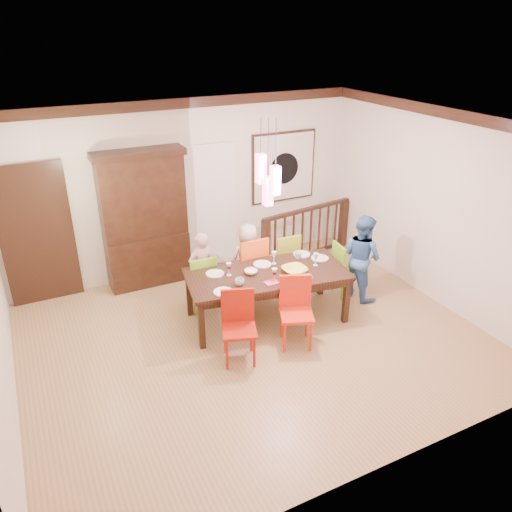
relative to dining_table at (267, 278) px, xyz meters
name	(u,v)px	position (x,y,z in m)	size (l,w,h in m)	color
floor	(254,339)	(-0.40, -0.41, -0.67)	(6.00, 6.00, 0.00)	#9C7B4B
ceiling	(254,126)	(-0.40, -0.41, 2.23)	(6.00, 6.00, 0.00)	white
wall_back	(188,188)	(-0.40, 2.09, 0.78)	(6.00, 6.00, 0.00)	beige
wall_right	(434,207)	(2.60, -0.41, 0.78)	(5.00, 5.00, 0.00)	beige
crown_molding	(254,133)	(-0.40, -0.41, 2.15)	(6.00, 5.00, 0.16)	black
panel_door	(37,237)	(-2.80, 2.04, 0.38)	(1.04, 0.07, 2.24)	black
white_doorway	(209,208)	(-0.05, 2.05, 0.38)	(0.97, 0.05, 2.22)	silver
painting	(284,167)	(1.40, 2.05, 0.93)	(1.25, 0.06, 1.25)	black
pendant_cluster	(268,180)	(0.00, 0.00, 1.43)	(0.27, 0.21, 1.14)	#E74569
dining_table	(267,278)	(0.00, 0.00, 0.00)	(2.40, 1.37, 0.75)	black
chair_far_left	(201,277)	(-0.73, 0.73, -0.17)	(0.42, 0.42, 0.88)	#7CC925
chair_far_mid	(249,262)	(0.06, 0.73, -0.08)	(0.47, 0.47, 1.03)	orange
chair_far_right	(283,255)	(0.72, 0.82, -0.15)	(0.42, 0.42, 0.92)	#AEBB2B
chair_near_left	(239,325)	(-0.77, -0.73, -0.14)	(0.54, 0.54, 0.94)	#A2180A
chair_near_mid	(297,309)	(0.05, -0.75, -0.13)	(0.56, 0.56, 0.95)	red
chair_end_right	(348,265)	(1.48, 0.08, -0.17)	(0.45, 0.45, 0.88)	#6FB321
china_hutch	(144,219)	(-1.22, 1.89, 0.44)	(1.40, 0.46, 2.22)	black
balustrade	(306,232)	(1.62, 1.54, -0.17)	(1.95, 0.34, 0.96)	black
person_far_left	(202,269)	(-0.68, 0.81, -0.08)	(0.43, 0.28, 1.18)	beige
person_far_mid	(248,260)	(0.08, 0.79, -0.08)	(0.58, 0.38, 1.18)	#BCA88E
person_end_right	(362,257)	(1.62, -0.06, 0.01)	(0.66, 0.51, 1.36)	#3A67A3
serving_bowl	(295,270)	(0.35, -0.18, 0.12)	(0.34, 0.34, 0.08)	yellow
small_bowl	(251,272)	(-0.22, 0.07, 0.11)	(0.19, 0.19, 0.06)	white
cup_left	(240,282)	(-0.50, -0.15, 0.13)	(0.12, 0.12, 0.10)	silver
cup_right	(298,255)	(0.63, 0.21, 0.13)	(0.11, 0.11, 0.10)	silver
plate_far_left	(215,274)	(-0.67, 0.29, 0.09)	(0.26, 0.26, 0.01)	white
plate_far_mid	(262,264)	(0.06, 0.26, 0.09)	(0.26, 0.26, 0.01)	white
plate_far_right	(302,254)	(0.75, 0.30, 0.09)	(0.26, 0.26, 0.01)	white
plate_near_left	(223,292)	(-0.77, -0.24, 0.09)	(0.26, 0.26, 0.01)	white
plate_near_mid	(303,277)	(0.38, -0.35, 0.09)	(0.26, 0.26, 0.01)	white
plate_end_right	(320,258)	(0.92, 0.05, 0.09)	(0.26, 0.26, 0.01)	white
wine_glass_a	(229,269)	(-0.51, 0.17, 0.17)	(0.08, 0.08, 0.19)	#590C19
wine_glass_b	(274,258)	(0.23, 0.21, 0.17)	(0.08, 0.08, 0.19)	silver
wine_glass_c	(274,275)	(-0.03, -0.26, 0.17)	(0.08, 0.08, 0.19)	#590C19
wine_glass_d	(316,259)	(0.74, -0.10, 0.17)	(0.08, 0.08, 0.19)	silver
napkin	(271,283)	(-0.09, -0.30, 0.09)	(0.18, 0.14, 0.01)	#D83359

